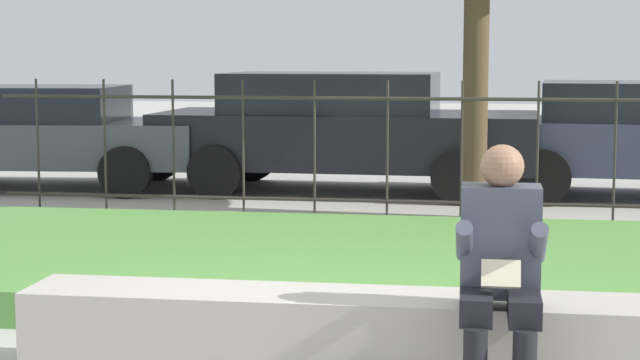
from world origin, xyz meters
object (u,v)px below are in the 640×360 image
(person_seated_reader, at_px, (500,266))
(car_parked_left, at_px, (41,133))
(stone_bench, at_px, (328,341))
(car_parked_center, at_px, (343,129))

(person_seated_reader, distance_m, car_parked_left, 9.35)
(stone_bench, relative_size, person_seated_reader, 2.54)
(stone_bench, height_order, car_parked_left, car_parked_left)
(stone_bench, distance_m, car_parked_left, 8.63)
(stone_bench, xyz_separation_m, person_seated_reader, (0.87, -0.29, 0.48))
(stone_bench, bearing_deg, car_parked_center, 96.86)
(car_parked_center, distance_m, car_parked_left, 3.78)
(stone_bench, bearing_deg, person_seated_reader, -18.14)
(person_seated_reader, height_order, car_parked_center, car_parked_center)
(stone_bench, xyz_separation_m, car_parked_left, (-4.67, 7.25, 0.48))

